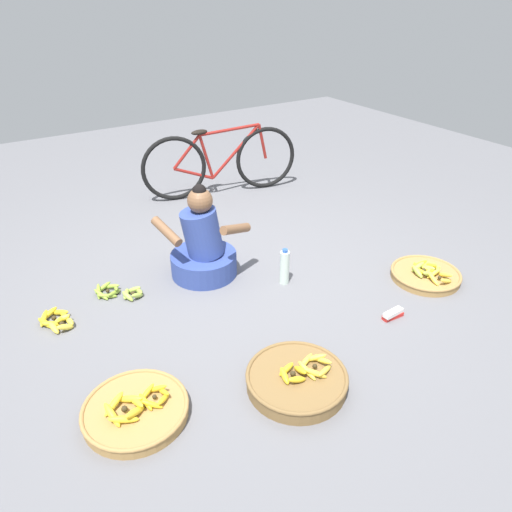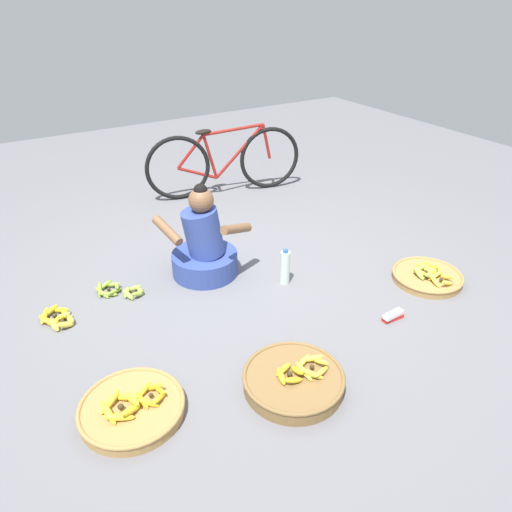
{
  "view_description": "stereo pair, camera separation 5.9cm",
  "coord_description": "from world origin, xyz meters",
  "px_view_note": "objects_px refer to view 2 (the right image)",
  "views": [
    {
      "loc": [
        -1.57,
        -2.68,
        2.04
      ],
      "look_at": [
        0.0,
        -0.2,
        0.35
      ],
      "focal_mm": 33.61,
      "sensor_mm": 36.0,
      "label": 1
    },
    {
      "loc": [
        -1.52,
        -2.71,
        2.04
      ],
      "look_at": [
        0.0,
        -0.2,
        0.35
      ],
      "focal_mm": 33.61,
      "sensor_mm": 36.0,
      "label": 2
    }
  ],
  "objects_px": {
    "vendor_woman_front": "(204,247)",
    "banana_basket_back_left": "(427,276)",
    "bicycle_leaning": "(225,162)",
    "water_bottle": "(285,267)",
    "banana_basket_mid_left": "(132,408)",
    "loose_bananas_near_vendor": "(119,290)",
    "packet_carton_stack": "(393,316)",
    "banana_basket_front_left": "(294,380)",
    "loose_bananas_back_center": "(58,317)"
  },
  "relations": [
    {
      "from": "banana_basket_back_left",
      "to": "packet_carton_stack",
      "type": "height_order",
      "value": "banana_basket_back_left"
    },
    {
      "from": "bicycle_leaning",
      "to": "banana_basket_back_left",
      "type": "relative_size",
      "value": 3.11
    },
    {
      "from": "vendor_woman_front",
      "to": "packet_carton_stack",
      "type": "xyz_separation_m",
      "value": [
        0.84,
        -1.22,
        -0.21
      ]
    },
    {
      "from": "vendor_woman_front",
      "to": "loose_bananas_near_vendor",
      "type": "bearing_deg",
      "value": 174.26
    },
    {
      "from": "vendor_woman_front",
      "to": "banana_basket_front_left",
      "type": "xyz_separation_m",
      "value": [
        -0.11,
        -1.39,
        -0.19
      ]
    },
    {
      "from": "banana_basket_back_left",
      "to": "loose_bananas_back_center",
      "type": "distance_m",
      "value": 2.75
    },
    {
      "from": "banana_basket_mid_left",
      "to": "loose_bananas_back_center",
      "type": "relative_size",
      "value": 1.91
    },
    {
      "from": "banana_basket_mid_left",
      "to": "loose_bananas_near_vendor",
      "type": "relative_size",
      "value": 1.73
    },
    {
      "from": "loose_bananas_back_center",
      "to": "water_bottle",
      "type": "bearing_deg",
      "value": -14.33
    },
    {
      "from": "water_bottle",
      "to": "packet_carton_stack",
      "type": "distance_m",
      "value": 0.87
    },
    {
      "from": "vendor_woman_front",
      "to": "banana_basket_mid_left",
      "type": "relative_size",
      "value": 1.32
    },
    {
      "from": "bicycle_leaning",
      "to": "banana_basket_front_left",
      "type": "height_order",
      "value": "bicycle_leaning"
    },
    {
      "from": "banana_basket_mid_left",
      "to": "banana_basket_front_left",
      "type": "height_order",
      "value": "banana_basket_front_left"
    },
    {
      "from": "banana_basket_mid_left",
      "to": "bicycle_leaning",
      "type": "bearing_deg",
      "value": 52.67
    },
    {
      "from": "loose_bananas_near_vendor",
      "to": "vendor_woman_front",
      "type": "bearing_deg",
      "value": -5.74
    },
    {
      "from": "banana_basket_back_left",
      "to": "water_bottle",
      "type": "xyz_separation_m",
      "value": [
        -0.97,
        0.55,
        0.1
      ]
    },
    {
      "from": "banana_basket_mid_left",
      "to": "loose_bananas_near_vendor",
      "type": "xyz_separation_m",
      "value": [
        0.29,
        1.17,
        -0.01
      ]
    },
    {
      "from": "vendor_woman_front",
      "to": "water_bottle",
      "type": "relative_size",
      "value": 2.57
    },
    {
      "from": "water_bottle",
      "to": "packet_carton_stack",
      "type": "height_order",
      "value": "water_bottle"
    },
    {
      "from": "loose_bananas_near_vendor",
      "to": "loose_bananas_back_center",
      "type": "xyz_separation_m",
      "value": [
        -0.47,
        -0.11,
        0.0
      ]
    },
    {
      "from": "vendor_woman_front",
      "to": "bicycle_leaning",
      "type": "height_order",
      "value": "vendor_woman_front"
    },
    {
      "from": "banana_basket_front_left",
      "to": "loose_bananas_back_center",
      "type": "height_order",
      "value": "banana_basket_front_left"
    },
    {
      "from": "vendor_woman_front",
      "to": "banana_basket_back_left",
      "type": "bearing_deg",
      "value": -34.94
    },
    {
      "from": "banana_basket_back_left",
      "to": "banana_basket_front_left",
      "type": "xyz_separation_m",
      "value": [
        -1.54,
        -0.39,
        0.01
      ]
    },
    {
      "from": "banana_basket_back_left",
      "to": "loose_bananas_near_vendor",
      "type": "xyz_separation_m",
      "value": [
        -2.11,
        1.07,
        -0.01
      ]
    },
    {
      "from": "loose_bananas_back_center",
      "to": "packet_carton_stack",
      "type": "distance_m",
      "value": 2.31
    },
    {
      "from": "water_bottle",
      "to": "loose_bananas_near_vendor",
      "type": "bearing_deg",
      "value": 155.63
    },
    {
      "from": "banana_basket_mid_left",
      "to": "water_bottle",
      "type": "xyz_separation_m",
      "value": [
        1.44,
        0.65,
        0.1
      ]
    },
    {
      "from": "banana_basket_front_left",
      "to": "packet_carton_stack",
      "type": "bearing_deg",
      "value": 9.8
    },
    {
      "from": "banana_basket_mid_left",
      "to": "packet_carton_stack",
      "type": "xyz_separation_m",
      "value": [
        1.81,
        -0.12,
        -0.01
      ]
    },
    {
      "from": "bicycle_leaning",
      "to": "water_bottle",
      "type": "height_order",
      "value": "bicycle_leaning"
    },
    {
      "from": "bicycle_leaning",
      "to": "loose_bananas_back_center",
      "type": "height_order",
      "value": "bicycle_leaning"
    },
    {
      "from": "banana_basket_mid_left",
      "to": "loose_bananas_near_vendor",
      "type": "bearing_deg",
      "value": 75.94
    },
    {
      "from": "loose_bananas_back_center",
      "to": "water_bottle",
      "type": "xyz_separation_m",
      "value": [
        1.61,
        -0.41,
        0.11
      ]
    },
    {
      "from": "vendor_woman_front",
      "to": "banana_basket_back_left",
      "type": "height_order",
      "value": "vendor_woman_front"
    },
    {
      "from": "banana_basket_back_left",
      "to": "water_bottle",
      "type": "bearing_deg",
      "value": 150.37
    },
    {
      "from": "loose_bananas_near_vendor",
      "to": "packet_carton_stack",
      "type": "height_order",
      "value": "loose_bananas_near_vendor"
    },
    {
      "from": "loose_bananas_back_center",
      "to": "water_bottle",
      "type": "distance_m",
      "value": 1.66
    },
    {
      "from": "loose_bananas_near_vendor",
      "to": "loose_bananas_back_center",
      "type": "bearing_deg",
      "value": -167.07
    },
    {
      "from": "banana_basket_front_left",
      "to": "loose_bananas_near_vendor",
      "type": "xyz_separation_m",
      "value": [
        -0.57,
        1.46,
        -0.03
      ]
    },
    {
      "from": "water_bottle",
      "to": "banana_basket_back_left",
      "type": "bearing_deg",
      "value": -29.63
    },
    {
      "from": "loose_bananas_near_vendor",
      "to": "water_bottle",
      "type": "xyz_separation_m",
      "value": [
        1.14,
        -0.52,
        0.11
      ]
    },
    {
      "from": "banana_basket_mid_left",
      "to": "banana_basket_back_left",
      "type": "relative_size",
      "value": 1.07
    },
    {
      "from": "banana_basket_front_left",
      "to": "loose_bananas_near_vendor",
      "type": "distance_m",
      "value": 1.56
    },
    {
      "from": "water_bottle",
      "to": "packet_carton_stack",
      "type": "relative_size",
      "value": 1.77
    },
    {
      "from": "loose_bananas_near_vendor",
      "to": "packet_carton_stack",
      "type": "relative_size",
      "value": 2.0
    },
    {
      "from": "bicycle_leaning",
      "to": "banana_basket_mid_left",
      "type": "xyz_separation_m",
      "value": [
        -1.9,
        -2.49,
        -0.31
      ]
    },
    {
      "from": "vendor_woman_front",
      "to": "banana_basket_front_left",
      "type": "bearing_deg",
      "value": -94.59
    },
    {
      "from": "banana_basket_mid_left",
      "to": "water_bottle",
      "type": "relative_size",
      "value": 1.95
    },
    {
      "from": "banana_basket_back_left",
      "to": "loose_bananas_near_vendor",
      "type": "relative_size",
      "value": 1.62
    }
  ]
}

